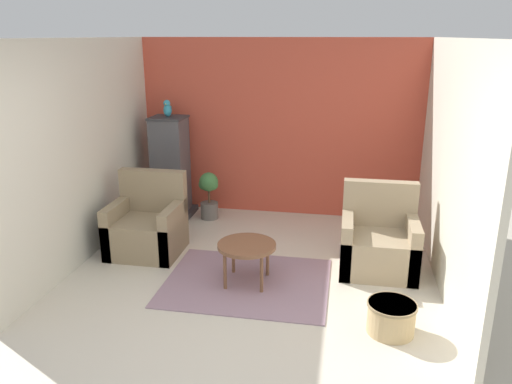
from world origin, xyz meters
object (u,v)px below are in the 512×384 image
(coffee_table, at_px, (247,248))
(birdcage, at_px, (171,169))
(potted_plant, at_px, (209,193))
(armchair_left, at_px, (147,228))
(wicker_basket, at_px, (391,317))
(parrot, at_px, (168,109))
(armchair_right, at_px, (378,244))

(coffee_table, relative_size, birdcage, 0.43)
(coffee_table, xyz_separation_m, birdcage, (-1.47, 1.85, 0.29))
(coffee_table, height_order, potted_plant, potted_plant)
(armchair_left, distance_m, wicker_basket, 3.03)
(potted_plant, bearing_deg, parrot, 176.07)
(coffee_table, bearing_deg, wicker_basket, -25.23)
(armchair_left, height_order, parrot, parrot)
(parrot, height_order, wicker_basket, parrot)
(armchair_left, xyz_separation_m, armchair_right, (2.69, 0.01, 0.00))
(parrot, bearing_deg, armchair_right, -24.14)
(coffee_table, relative_size, armchair_left, 0.64)
(armchair_right, bearing_deg, armchair_left, -179.77)
(parrot, xyz_separation_m, potted_plant, (0.56, -0.04, -1.16))
(armchair_right, relative_size, potted_plant, 1.42)
(wicker_basket, bearing_deg, coffee_table, 154.77)
(armchair_left, bearing_deg, potted_plant, 71.52)
(potted_plant, height_order, wicker_basket, potted_plant)
(coffee_table, xyz_separation_m, potted_plant, (-0.91, 1.81, -0.02))
(wicker_basket, bearing_deg, potted_plant, 133.26)
(coffee_table, relative_size, wicker_basket, 1.41)
(armchair_right, height_order, parrot, parrot)
(armchair_right, distance_m, wicker_basket, 1.26)
(coffee_table, height_order, parrot, parrot)
(coffee_table, distance_m, parrot, 2.63)
(coffee_table, height_order, armchair_left, armchair_left)
(armchair_right, height_order, potted_plant, armchair_right)
(parrot, bearing_deg, birdcage, -90.00)
(armchair_left, xyz_separation_m, birdcage, (-0.14, 1.28, 0.39))
(birdcage, distance_m, wicker_basket, 3.88)
(armchair_right, xyz_separation_m, birdcage, (-2.84, 1.27, 0.39))
(armchair_right, distance_m, parrot, 3.35)
(birdcage, bearing_deg, potted_plant, -3.73)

